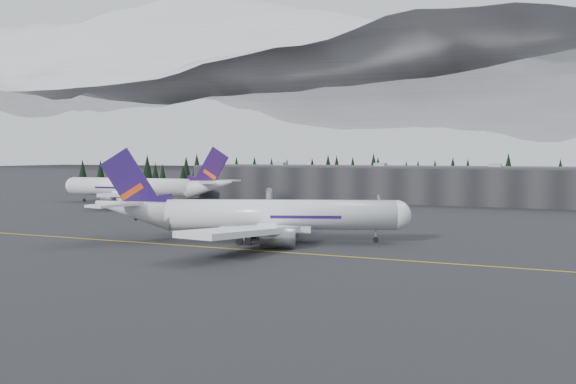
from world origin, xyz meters
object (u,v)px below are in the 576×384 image
at_px(terminal, 407,184).
at_px(gse_vehicle_b, 379,205).
at_px(gse_vehicle_a, 269,201).
at_px(jet_main, 253,215).
at_px(jet_parked, 144,188).

xyz_separation_m(terminal, gse_vehicle_b, (-2.62, -26.83, -5.65)).
distance_m(terminal, gse_vehicle_a, 50.11).
distance_m(jet_main, gse_vehicle_a, 98.69).
xyz_separation_m(jet_parked, gse_vehicle_a, (37.26, 20.62, -4.74)).
distance_m(terminal, jet_main, 116.84).
relative_size(jet_parked, gse_vehicle_b, 17.24).
relative_size(terminal, jet_main, 2.69).
height_order(terminal, gse_vehicle_b, terminal).
distance_m(jet_parked, gse_vehicle_a, 42.85).
height_order(jet_main, gse_vehicle_b, jet_main).
height_order(jet_parked, gse_vehicle_a, jet_parked).
bearing_deg(jet_parked, gse_vehicle_a, -154.34).
bearing_deg(gse_vehicle_a, terminal, 16.54).
height_order(jet_parked, gse_vehicle_b, jet_parked).
relative_size(jet_parked, gse_vehicle_a, 12.79).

